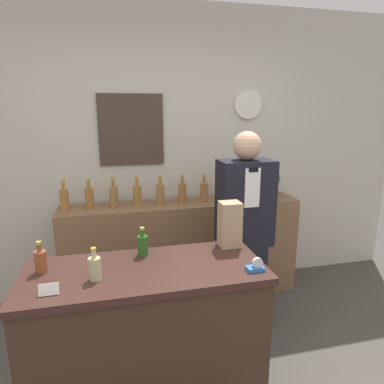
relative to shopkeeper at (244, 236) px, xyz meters
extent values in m
cube|color=beige|center=(-0.56, 0.88, 0.54)|extent=(5.20, 0.06, 2.70)
cube|color=#403227|center=(-0.78, 0.84, 0.78)|extent=(0.58, 0.02, 0.63)
cylinder|color=white|center=(0.34, 0.83, 1.01)|extent=(0.27, 0.03, 0.27)
cube|color=brown|center=(-0.36, 0.63, -0.34)|extent=(2.21, 0.38, 0.93)
cube|color=#382619|center=(-0.83, -0.63, -0.36)|extent=(1.28, 0.52, 0.90)
cube|color=#38201B|center=(-0.83, -0.63, 0.11)|extent=(1.31, 0.55, 0.04)
cylinder|color=brown|center=(-0.27, -0.83, -0.50)|extent=(0.07, 0.07, 0.26)
cube|color=black|center=(0.00, 0.00, -0.43)|extent=(0.31, 0.25, 0.75)
cube|color=black|center=(0.00, 0.00, 0.27)|extent=(0.41, 0.25, 0.65)
cube|color=white|center=(0.00, -0.13, 0.42)|extent=(0.11, 0.01, 0.29)
cube|color=black|center=(0.00, -0.13, 0.55)|extent=(0.07, 0.01, 0.03)
sphere|color=tan|center=(0.00, 0.00, 0.71)|extent=(0.21, 0.21, 0.21)
cylinder|color=#B27047|center=(0.48, 0.62, 0.17)|extent=(0.17, 0.17, 0.09)
sphere|color=#2D6B2D|center=(0.48, 0.62, 0.32)|extent=(0.24, 0.24, 0.24)
cube|color=tan|center=(-0.28, -0.44, 0.27)|extent=(0.13, 0.11, 0.28)
cube|color=#2D66A8|center=(-0.26, -0.80, 0.14)|extent=(0.09, 0.06, 0.02)
cylinder|color=silver|center=(-0.25, -0.80, 0.17)|extent=(0.06, 0.02, 0.06)
cube|color=white|center=(-1.29, -0.80, 0.16)|extent=(0.09, 0.02, 0.06)
cylinder|color=brown|center=(-1.37, -0.55, 0.19)|extent=(0.06, 0.06, 0.12)
cylinder|color=brown|center=(-1.37, -0.55, 0.27)|extent=(0.02, 0.02, 0.04)
cylinder|color=#B29933|center=(-1.37, -0.55, 0.29)|extent=(0.03, 0.03, 0.01)
cylinder|color=tan|center=(-1.09, -0.70, 0.19)|extent=(0.06, 0.06, 0.12)
cylinder|color=tan|center=(-1.09, -0.70, 0.27)|extent=(0.02, 0.02, 0.04)
cylinder|color=#B29933|center=(-1.09, -0.70, 0.29)|extent=(0.03, 0.03, 0.01)
cylinder|color=#27581E|center=(-0.82, -0.45, 0.19)|extent=(0.06, 0.06, 0.12)
cylinder|color=#27581E|center=(-0.82, -0.45, 0.27)|extent=(0.02, 0.02, 0.04)
cylinder|color=#B29933|center=(-0.82, -0.45, 0.29)|extent=(0.03, 0.03, 0.01)
cylinder|color=#A46934|center=(-1.38, 0.64, 0.21)|extent=(0.07, 0.07, 0.18)
cylinder|color=#A46934|center=(-1.38, 0.64, 0.34)|extent=(0.03, 0.03, 0.06)
cylinder|color=#B29933|center=(-1.38, 0.64, 0.38)|extent=(0.03, 0.03, 0.02)
cylinder|color=#9A6432|center=(-1.17, 0.64, 0.21)|extent=(0.07, 0.07, 0.18)
cylinder|color=#9A6432|center=(-1.17, 0.64, 0.34)|extent=(0.03, 0.03, 0.06)
cylinder|color=#B29933|center=(-1.17, 0.64, 0.38)|extent=(0.03, 0.03, 0.02)
cylinder|color=#98693D|center=(-0.97, 0.65, 0.21)|extent=(0.07, 0.07, 0.18)
cylinder|color=#98693D|center=(-0.97, 0.65, 0.34)|extent=(0.03, 0.03, 0.06)
cylinder|color=#B29933|center=(-0.97, 0.65, 0.38)|extent=(0.03, 0.03, 0.02)
cylinder|color=olive|center=(-0.76, 0.63, 0.21)|extent=(0.07, 0.07, 0.18)
cylinder|color=olive|center=(-0.76, 0.63, 0.34)|extent=(0.03, 0.03, 0.06)
cylinder|color=#B29933|center=(-0.76, 0.63, 0.38)|extent=(0.03, 0.03, 0.02)
cylinder|color=olive|center=(-0.56, 0.62, 0.21)|extent=(0.07, 0.07, 0.18)
cylinder|color=olive|center=(-0.56, 0.62, 0.34)|extent=(0.03, 0.03, 0.06)
cylinder|color=#B29933|center=(-0.56, 0.62, 0.38)|extent=(0.03, 0.03, 0.02)
cylinder|color=#9C6432|center=(-0.36, 0.63, 0.21)|extent=(0.07, 0.07, 0.18)
cylinder|color=#9C6432|center=(-0.36, 0.63, 0.34)|extent=(0.03, 0.03, 0.06)
cylinder|color=#B29933|center=(-0.36, 0.63, 0.38)|extent=(0.03, 0.03, 0.02)
cylinder|color=#99683A|center=(-0.15, 0.62, 0.21)|extent=(0.07, 0.07, 0.18)
cylinder|color=#99683A|center=(-0.15, 0.62, 0.34)|extent=(0.03, 0.03, 0.06)
cylinder|color=#B29933|center=(-0.15, 0.62, 0.38)|extent=(0.03, 0.03, 0.02)
cylinder|color=olive|center=(0.05, 0.65, 0.21)|extent=(0.07, 0.07, 0.18)
cylinder|color=olive|center=(0.05, 0.65, 0.34)|extent=(0.03, 0.03, 0.06)
cylinder|color=#B29933|center=(0.05, 0.65, 0.38)|extent=(0.03, 0.03, 0.02)
cylinder|color=#9A6A3B|center=(0.26, 0.64, 0.21)|extent=(0.07, 0.07, 0.18)
cylinder|color=#9A6A3B|center=(0.26, 0.64, 0.34)|extent=(0.03, 0.03, 0.06)
cylinder|color=#B29933|center=(0.26, 0.64, 0.38)|extent=(0.03, 0.03, 0.02)
camera|label=1|loc=(-0.98, -2.34, 0.97)|focal=32.00mm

